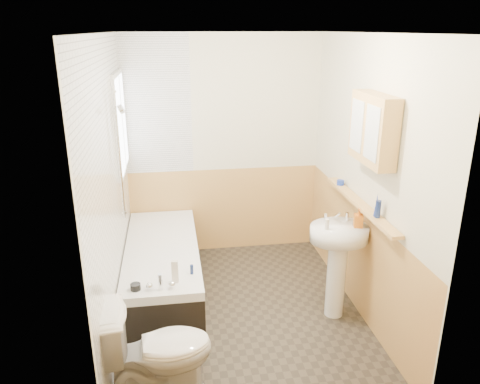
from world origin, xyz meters
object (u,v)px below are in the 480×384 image
Objects in this scene: bathtub at (163,269)px; toilet at (157,352)px; medicine_cabinet at (373,129)px; pine_shelf at (360,204)px; sink at (338,252)px.

toilet is at bearing -91.22° from bathtub.
toilet is at bearing -158.46° from medicine_cabinet.
pine_shelf is 0.73m from medicine_cabinet.
toilet is (-0.03, -1.41, 0.11)m from bathtub.
medicine_cabinet is (0.17, -0.11, 1.13)m from sink.
pine_shelf is (0.20, 0.08, 0.42)m from sink.
medicine_cabinet is (1.77, 0.70, 1.39)m from toilet.
pine_shelf is at bearing -16.62° from bathtub.
sink is at bearing -21.17° from bathtub.
bathtub is 1.72m from sink.
medicine_cabinet reaches higher than sink.
pine_shelf reaches higher than bathtub.
bathtub is 1.25× the size of pine_shelf.
toilet is at bearing -153.81° from pine_shelf.
toilet is 2.36m from medicine_cabinet.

